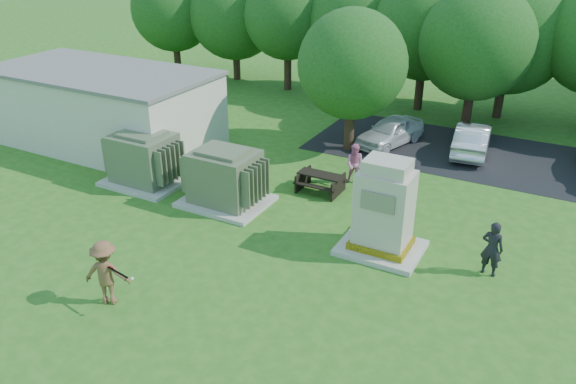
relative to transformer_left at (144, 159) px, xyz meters
The scene contains 15 objects.
ground 7.96m from the transformer_left, 34.70° to the right, with size 120.00×120.00×0.00m, color #2D6619.
service_building 5.19m from the transformer_left, 150.95° to the left, with size 10.00×5.00×3.20m, color beige.
service_building_roof 5.64m from the transformer_left, 150.95° to the left, with size 10.20×5.20×0.15m, color slate.
parking_strip 16.25m from the transformer_left, 33.69° to the left, with size 20.00×6.00×0.01m, color #232326.
transformer_left is the anchor object (origin of this frame).
transformer_right 3.70m from the transformer_left, ahead, with size 3.00×2.40×2.07m.
generator_cabinet 9.71m from the transformer_left, ahead, with size 2.47×2.02×3.01m.
picnic_table 6.76m from the transformer_left, 21.65° to the left, with size 1.68×1.26×0.72m.
batter 7.59m from the transformer_left, 55.99° to the right, with size 1.19×0.68×1.84m, color brown.
person_by_generator 12.85m from the transformer_left, ahead, with size 0.61×0.40×1.69m, color black.
person_at_picnic 8.06m from the transformer_left, 27.52° to the left, with size 0.79×0.61×1.62m, color pink.
car_white 10.90m from the transformer_left, 50.52° to the left, with size 1.49×3.70×1.26m, color silver.
car_silver_a 13.83m from the transformer_left, 41.27° to the left, with size 1.38×3.97×1.31m, color silver.
batting_equipment 8.04m from the transformer_left, 53.09° to the right, with size 1.05×0.24×0.10m.
tree_row 16.56m from the transformer_left, 59.50° to the left, with size 41.30×13.30×7.30m.
Camera 1 is at (7.70, -10.28, 9.18)m, focal length 35.00 mm.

